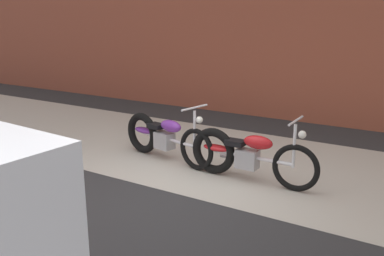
{
  "coord_description": "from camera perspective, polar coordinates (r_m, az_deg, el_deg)",
  "views": [
    {
      "loc": [
        3.09,
        -4.39,
        2.34
      ],
      "look_at": [
        -0.05,
        0.73,
        0.75
      ],
      "focal_mm": 38.66,
      "sensor_mm": 36.0,
      "label": 1
    }
  ],
  "objects": [
    {
      "name": "ground_plane",
      "position": [
        5.86,
        -3.35,
        -8.75
      ],
      "size": [
        80.0,
        80.0,
        0.0
      ],
      "primitive_type": "plane",
      "color": "#2D2D30"
    },
    {
      "name": "sidewalk_slab",
      "position": [
        7.26,
        4.57,
        -3.99
      ],
      "size": [
        36.0,
        3.5,
        0.01
      ],
      "primitive_type": "cube",
      "color": "#B2ADA3",
      "rests_on": "ground"
    },
    {
      "name": "motorcycle_red",
      "position": [
        6.17,
        6.99,
        -3.61
      ],
      "size": [
        2.01,
        0.58,
        1.03
      ],
      "rotation": [
        0.0,
        0.0,
        -0.0
      ],
      "color": "black",
      "rests_on": "ground"
    },
    {
      "name": "motorcycle_purple",
      "position": [
        7.07,
        -4.26,
        -1.15
      ],
      "size": [
        1.99,
        0.69,
        1.03
      ],
      "rotation": [
        0.0,
        0.0,
        -0.19
      ],
      "color": "black",
      "rests_on": "ground"
    }
  ]
}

